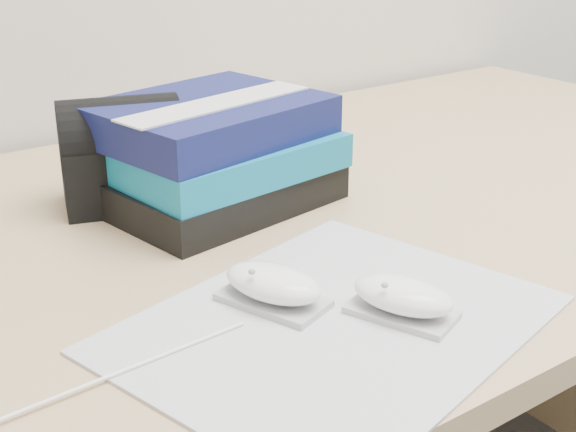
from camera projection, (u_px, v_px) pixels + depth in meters
desk at (272, 349)px, 1.09m from camera, size 1.60×0.80×0.73m
mousepad at (334, 323)px, 0.69m from camera, size 0.42×0.36×0.00m
mouse_rear at (273, 286)px, 0.71m from camera, size 0.08×0.11×0.04m
mouse_front at (403, 298)px, 0.69m from camera, size 0.08×0.10×0.04m
usb_cable at (116, 374)px, 0.61m from camera, size 0.24×0.02×0.00m
book_stack at (213, 153)px, 0.94m from camera, size 0.28×0.24×0.13m
pouch at (121, 153)px, 0.93m from camera, size 0.16×0.13×0.13m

